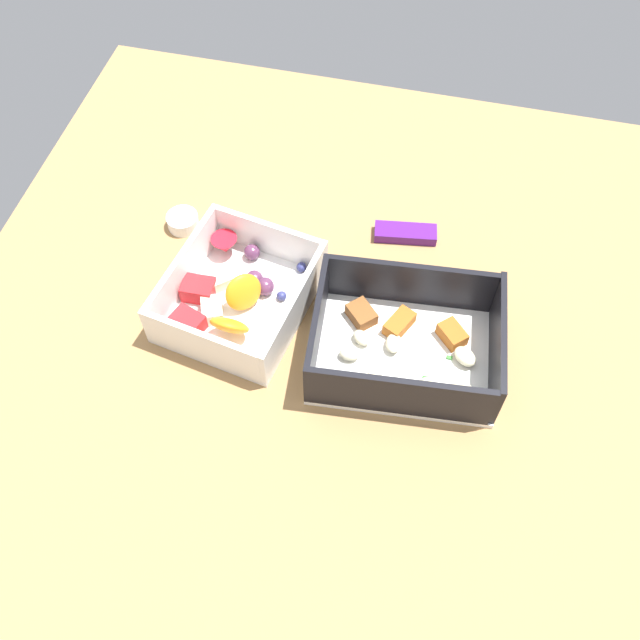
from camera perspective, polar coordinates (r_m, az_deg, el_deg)
name	(u,v)px	position (r cm, az deg, el deg)	size (l,w,h in cm)	color
table_surface	(331,338)	(75.39, 0.88, -1.44)	(80.00, 80.00, 2.00)	#9E7547
pasta_container	(406,346)	(71.71, 6.85, -2.04)	(19.47, 15.35, 6.62)	white
fruit_bowl	(235,295)	(75.48, -6.76, 2.01)	(15.97, 17.60, 5.41)	white
candy_bar	(405,233)	(82.36, 6.82, 6.88)	(7.00, 2.40, 1.20)	#51197A
paper_cup_liner	(183,221)	(84.16, -10.87, 7.74)	(3.59, 3.59, 1.63)	white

